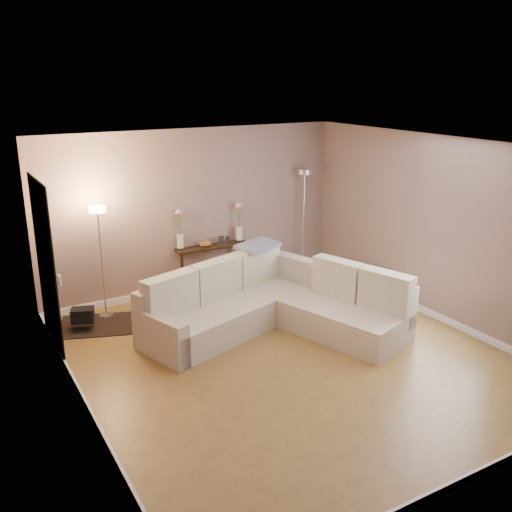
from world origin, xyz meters
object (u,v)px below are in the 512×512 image
console_table (207,265)px  floor_lamp_unlit (304,201)px  floor_lamp_lit (100,240)px  sectional_sofa (270,305)px

console_table → floor_lamp_unlit: (1.82, -0.08, 0.89)m
floor_lamp_lit → floor_lamp_unlit: (3.59, 0.20, 0.15)m
sectional_sofa → floor_lamp_lit: 2.54m
console_table → floor_lamp_lit: (-1.77, -0.28, 0.74)m
floor_lamp_lit → floor_lamp_unlit: bearing=3.2°
sectional_sofa → floor_lamp_lit: floor_lamp_lit is taller
floor_lamp_lit → sectional_sofa: bearing=-39.2°
console_table → sectional_sofa: bearing=-86.9°
sectional_sofa → console_table: (-0.10, 1.80, 0.07)m
sectional_sofa → console_table: 1.81m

